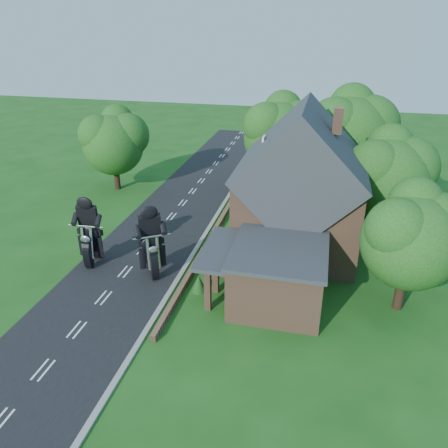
% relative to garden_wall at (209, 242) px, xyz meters
% --- Properties ---
extents(ground, '(120.00, 120.00, 0.00)m').
position_rel_garden_wall_xyz_m(ground, '(-4.30, -5.00, -0.20)').
color(ground, '#174A14').
rests_on(ground, ground).
extents(road, '(7.00, 80.00, 0.02)m').
position_rel_garden_wall_xyz_m(road, '(-4.30, -5.00, -0.19)').
color(road, black).
rests_on(road, ground).
extents(kerb, '(0.30, 80.00, 0.12)m').
position_rel_garden_wall_xyz_m(kerb, '(-0.65, -5.00, -0.14)').
color(kerb, gray).
rests_on(kerb, ground).
extents(garden_wall, '(0.30, 22.00, 0.40)m').
position_rel_garden_wall_xyz_m(garden_wall, '(0.00, 0.00, 0.00)').
color(garden_wall, brown).
rests_on(garden_wall, ground).
extents(house, '(9.54, 8.64, 10.24)m').
position_rel_garden_wall_xyz_m(house, '(6.19, 1.00, 4.14)').
color(house, brown).
rests_on(house, ground).
extents(annex, '(7.05, 5.94, 3.44)m').
position_rel_garden_wall_xyz_m(annex, '(5.57, -5.80, 1.57)').
color(annex, brown).
rests_on(annex, ground).
extents(tree_annex_side, '(5.64, 5.20, 7.48)m').
position_rel_garden_wall_xyz_m(tree_annex_side, '(12.83, -4.90, 4.49)').
color(tree_annex_side, black).
rests_on(tree_annex_side, ground).
extents(tree_house_right, '(6.51, 6.00, 8.40)m').
position_rel_garden_wall_xyz_m(tree_house_right, '(12.35, 3.62, 4.99)').
color(tree_house_right, black).
rests_on(tree_house_right, ground).
extents(tree_behind_house, '(7.81, 7.20, 10.08)m').
position_rel_garden_wall_xyz_m(tree_behind_house, '(9.88, 11.14, 6.03)').
color(tree_behind_house, black).
rests_on(tree_behind_house, ground).
extents(tree_behind_left, '(6.94, 6.40, 9.16)m').
position_rel_garden_wall_xyz_m(tree_behind_left, '(3.86, 12.13, 5.53)').
color(tree_behind_left, black).
rests_on(tree_behind_left, ground).
extents(tree_far_road, '(6.08, 5.60, 7.84)m').
position_rel_garden_wall_xyz_m(tree_far_road, '(-11.16, 9.11, 4.64)').
color(tree_far_road, black).
rests_on(tree_far_road, ground).
extents(shrub_a, '(0.90, 0.90, 1.10)m').
position_rel_garden_wall_xyz_m(shrub_a, '(1.00, -6.00, 0.35)').
color(shrub_a, '#143D13').
rests_on(shrub_a, ground).
extents(shrub_b, '(0.90, 0.90, 1.10)m').
position_rel_garden_wall_xyz_m(shrub_b, '(1.00, -3.50, 0.35)').
color(shrub_b, '#143D13').
rests_on(shrub_b, ground).
extents(shrub_c, '(0.90, 0.90, 1.10)m').
position_rel_garden_wall_xyz_m(shrub_c, '(1.00, -1.00, 0.35)').
color(shrub_c, '#143D13').
rests_on(shrub_c, ground).
extents(shrub_d, '(0.90, 0.90, 1.10)m').
position_rel_garden_wall_xyz_m(shrub_d, '(1.00, 4.00, 0.35)').
color(shrub_d, '#143D13').
rests_on(shrub_d, ground).
extents(shrub_e, '(0.90, 0.90, 1.10)m').
position_rel_garden_wall_xyz_m(shrub_e, '(1.00, 6.50, 0.35)').
color(shrub_e, '#143D13').
rests_on(shrub_e, ground).
extents(shrub_f, '(0.90, 0.90, 1.10)m').
position_rel_garden_wall_xyz_m(shrub_f, '(1.00, 9.00, 0.35)').
color(shrub_f, '#143D13').
rests_on(shrub_f, ground).
extents(motorcycle_lead, '(1.17, 1.53, 1.46)m').
position_rel_garden_wall_xyz_m(motorcycle_lead, '(-2.37, -4.88, 0.53)').
color(motorcycle_lead, black).
rests_on(motorcycle_lead, ground).
extents(motorcycle_follow, '(0.49, 1.59, 1.46)m').
position_rel_garden_wall_xyz_m(motorcycle_follow, '(-6.79, -4.45, 0.53)').
color(motorcycle_follow, black).
rests_on(motorcycle_follow, ground).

